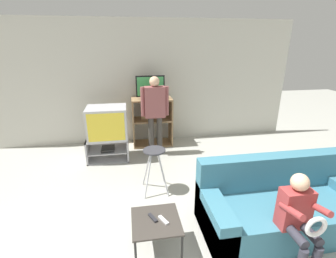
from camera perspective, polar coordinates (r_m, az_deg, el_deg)
The scene contains 12 objects.
wall_back at distance 5.35m, azimuth -4.74°, elevation 10.68°, with size 6.40×0.06×2.60m.
tv_stand at distance 4.81m, azimuth -13.83°, elevation -4.41°, with size 0.77×0.52×0.44m.
television_main at distance 4.64m, azimuth -14.04°, elevation 1.47°, with size 0.72×0.56×0.59m.
media_shelf at distance 5.24m, azimuth -3.75°, elevation 1.81°, with size 0.84×0.46×1.03m.
television_flat at distance 5.05m, azimuth -4.16°, elevation 9.61°, with size 0.59×0.20×0.47m.
folding_stool at distance 3.57m, azimuth -3.20°, elevation -6.91°, with size 0.37×0.40×0.68m.
snack_table at distance 2.69m, azimuth -2.83°, elevation -21.31°, with size 0.50×0.50×0.42m.
remote_control_black at distance 2.67m, azimuth -3.60°, elevation -20.04°, with size 0.04×0.14×0.02m, color #232328.
remote_control_white at distance 2.64m, azimuth -1.09°, elevation -20.55°, with size 0.04×0.14×0.02m, color silver.
couch at distance 3.35m, azimuth 24.90°, elevation -16.14°, with size 1.92×0.86×0.82m.
person_standing_adult at distance 4.64m, azimuth -3.09°, elevation 4.72°, with size 0.53×0.20×1.55m.
person_seated_child at distance 2.78m, azimuth 28.36°, elevation -17.45°, with size 0.33×0.43×0.98m.
Camera 1 is at (-0.44, -1.16, 2.14)m, focal length 26.00 mm.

